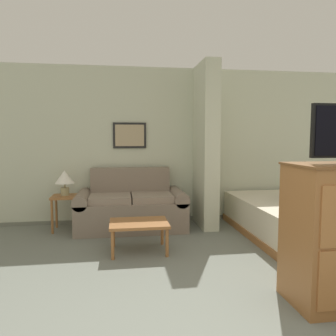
{
  "coord_description": "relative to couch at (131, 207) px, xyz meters",
  "views": [
    {
      "loc": [
        -0.8,
        -1.83,
        1.43
      ],
      "look_at": [
        -0.2,
        2.22,
        1.05
      ],
      "focal_mm": 35.0,
      "sensor_mm": 36.0,
      "label": 1
    }
  ],
  "objects": [
    {
      "name": "wall_back",
      "position": [
        0.63,
        0.48,
        0.96
      ],
      "size": [
        7.12,
        0.16,
        2.6
      ],
      "color": "beige",
      "rests_on": "ground_plane"
    },
    {
      "name": "wall_partition_pillar",
      "position": [
        1.2,
        0.02,
        0.96
      ],
      "size": [
        0.24,
        0.81,
        2.6
      ],
      "color": "beige",
      "rests_on": "ground_plane"
    },
    {
      "name": "couch",
      "position": [
        0.0,
        0.0,
        0.0
      ],
      "size": [
        1.71,
        0.84,
        0.94
      ],
      "color": "gray",
      "rests_on": "ground_plane"
    },
    {
      "name": "side_table",
      "position": [
        -1.01,
        0.04,
        0.1
      ],
      "size": [
        0.4,
        0.4,
        0.54
      ],
      "color": "#996033",
      "rests_on": "ground_plane"
    },
    {
      "name": "bed",
      "position": [
        2.55,
        -0.65,
        -0.08
      ],
      "size": [
        1.86,
        2.08,
        0.5
      ],
      "color": "#996033",
      "rests_on": "ground_plane"
    },
    {
      "name": "coffee_table",
      "position": [
        0.06,
        -1.09,
        -0.0
      ],
      "size": [
        0.73,
        0.54,
        0.38
      ],
      "color": "#996033",
      "rests_on": "ground_plane"
    },
    {
      "name": "backpack",
      "position": [
        2.47,
        -0.61,
        0.36
      ],
      "size": [
        0.32,
        0.21,
        0.38
      ],
      "color": "black",
      "rests_on": "bed"
    },
    {
      "name": "table_lamp",
      "position": [
        -1.01,
        0.04,
        0.47
      ],
      "size": [
        0.29,
        0.29,
        0.39
      ],
      "color": "tan",
      "rests_on": "side_table"
    }
  ]
}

